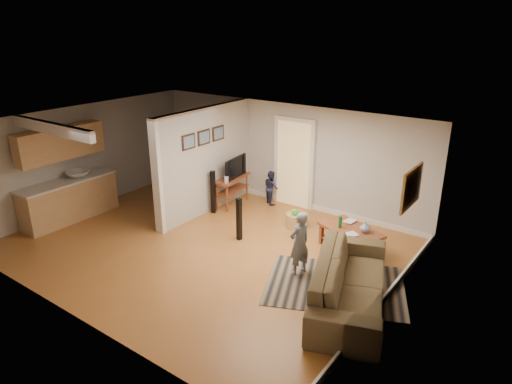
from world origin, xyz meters
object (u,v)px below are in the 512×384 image
toy_basket (297,220)px  toddler (271,203)px  sofa (348,303)px  speaker_left (239,219)px  tv_console (232,180)px  speaker_right (213,192)px  child (298,273)px  coffee_table (351,234)px

toy_basket → toddler: size_ratio=0.56×
sofa → speaker_left: speaker_left is taller
tv_console → speaker_left: size_ratio=1.27×
sofa → tv_console: bearing=41.6°
tv_console → speaker_right: (-0.04, -0.68, -0.12)m
toddler → tv_console: bearing=72.4°
child → toddler: size_ratio=1.41×
toddler → sofa: bearing=172.9°
sofa → child: (-1.15, 0.34, 0.00)m
sofa → coffee_table: bearing=3.7°
speaker_right → sofa: bearing=-44.4°
sofa → child: size_ratio=2.26×
speaker_right → toddler: size_ratio=1.23×
sofa → tv_console: (-4.20, 2.26, 0.65)m
sofa → speaker_left: (-2.86, 0.79, 0.46)m
sofa → toddler: size_ratio=3.20×
toy_basket → speaker_left: bearing=-118.0°
speaker_left → speaker_right: 1.59m
speaker_right → child: size_ratio=0.87×
speaker_right → toddler: speaker_right is taller
tv_console → speaker_left: (1.34, -1.47, -0.18)m
coffee_table → toddler: coffee_table is taller
coffee_table → toy_basket: 1.51m
coffee_table → tv_console: 3.51m
speaker_left → child: 1.83m
tv_console → child: bearing=-40.1°
speaker_right → toy_basket: size_ratio=2.18×
toy_basket → toddler: 1.52m
speaker_left → toddler: (-0.60, 2.08, -0.46)m
coffee_table → toddler: 2.98m
speaker_left → toddler: speaker_left is taller
sofa → speaker_right: size_ratio=2.61×
toy_basket → speaker_right: bearing=-167.5°
child → tv_console: bearing=-104.0°
coffee_table → child: bearing=-106.5°
sofa → tv_console: 4.81m
speaker_right → toy_basket: bearing=-11.5°
sofa → speaker_right: bearing=49.5°
speaker_left → coffee_table: bearing=27.7°
coffee_table → tv_console: tv_console is taller
coffee_table → speaker_right: 3.50m
speaker_right → toddler: 1.61m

